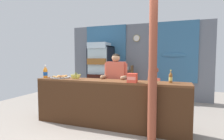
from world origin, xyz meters
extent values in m
plane|color=gray|center=(0.00, 1.27, 0.00)|extent=(8.25, 8.25, 0.00)
cube|color=slate|center=(0.00, 3.23, 1.32)|extent=(5.00, 0.12, 2.63)
cube|color=teal|center=(-1.14, 3.14, 1.63)|extent=(1.55, 0.04, 2.01)
ellipsoid|color=teal|center=(-1.14, 3.12, 1.53)|extent=(0.85, 0.10, 0.16)
cube|color=teal|center=(1.27, 3.14, 1.63)|extent=(1.48, 0.04, 2.01)
ellipsoid|color=teal|center=(1.27, 3.12, 1.53)|extent=(0.82, 0.10, 0.16)
cylinder|color=tan|center=(0.03, 3.15, 2.13)|extent=(0.24, 0.03, 0.24)
cylinder|color=white|center=(0.03, 3.14, 2.13)|extent=(0.20, 0.01, 0.20)
cube|color=beige|center=(0.73, 3.15, 1.53)|extent=(0.24, 0.02, 0.18)
cube|color=brown|center=(0.01, 0.38, 0.95)|extent=(3.23, 0.48, 0.04)
cube|color=#432715|center=(0.01, 0.16, 0.47)|extent=(3.23, 0.04, 0.93)
cube|color=#432715|center=(-1.56, 0.38, 0.47)|extent=(0.08, 0.44, 0.93)
cube|color=#432715|center=(1.59, 0.38, 0.47)|extent=(0.08, 0.44, 0.93)
cylinder|color=brown|center=(0.96, 0.02, 0.62)|extent=(0.15, 0.15, 1.23)
cylinder|color=brown|center=(0.96, 0.02, 1.85)|extent=(0.14, 0.14, 1.23)
ellipsoid|color=brown|center=(1.03, 0.02, 1.23)|extent=(0.06, 0.05, 0.08)
cube|color=black|center=(-1.12, 2.97, 0.92)|extent=(0.78, 0.04, 1.84)
cube|color=black|center=(-1.49, 2.65, 0.92)|extent=(0.04, 0.67, 1.84)
cube|color=black|center=(-0.75, 2.65, 0.92)|extent=(0.04, 0.67, 1.84)
cube|color=black|center=(-1.12, 2.65, 1.82)|extent=(0.78, 0.67, 0.04)
cube|color=black|center=(-1.12, 2.65, 0.04)|extent=(0.78, 0.67, 0.08)
cube|color=silver|center=(-1.12, 2.33, 0.97)|extent=(0.72, 0.02, 1.68)
cylinder|color=#B7B7BC|center=(-0.79, 2.29, 0.92)|extent=(0.02, 0.02, 0.40)
cube|color=silver|center=(-1.12, 2.65, 0.68)|extent=(0.70, 0.59, 0.02)
cube|color=black|center=(-1.12, 2.51, 0.79)|extent=(0.66, 0.55, 0.20)
cube|color=silver|center=(-1.12, 2.65, 1.21)|extent=(0.70, 0.59, 0.02)
cube|color=brown|center=(-1.12, 2.51, 1.32)|extent=(0.66, 0.55, 0.20)
cube|color=silver|center=(-1.12, 2.65, 1.74)|extent=(0.70, 0.59, 0.02)
cube|color=silver|center=(-1.12, 2.51, 1.85)|extent=(0.66, 0.55, 0.20)
cube|color=brown|center=(-0.50, 2.90, 0.59)|extent=(0.04, 0.28, 1.18)
cube|color=brown|center=(-0.06, 2.90, 0.59)|extent=(0.04, 0.28, 1.18)
cube|color=brown|center=(-0.28, 2.90, 1.00)|extent=(0.44, 0.28, 0.02)
cylinder|color=brown|center=(-0.35, 2.90, 1.09)|extent=(0.06, 0.06, 0.15)
cylinder|color=silver|center=(-0.22, 2.90, 1.08)|extent=(0.05, 0.05, 0.12)
cube|color=brown|center=(-0.28, 2.90, 0.65)|extent=(0.44, 0.28, 0.02)
cylinder|color=black|center=(-0.35, 2.90, 0.73)|extent=(0.05, 0.05, 0.13)
cylinder|color=brown|center=(-0.22, 2.90, 0.71)|extent=(0.07, 0.07, 0.10)
cube|color=brown|center=(-0.28, 2.90, 0.30)|extent=(0.44, 0.28, 0.02)
cylinder|color=brown|center=(-0.35, 2.90, 0.37)|extent=(0.06, 0.06, 0.13)
cylinder|color=silver|center=(-0.22, 2.90, 0.37)|extent=(0.07, 0.07, 0.13)
cube|color=#E5563D|center=(0.84, 2.40, 0.44)|extent=(0.60, 0.60, 0.04)
cube|color=#E5563D|center=(0.74, 2.23, 0.66)|extent=(0.38, 0.24, 0.40)
cylinder|color=#E5563D|center=(1.10, 2.47, 0.22)|extent=(0.04, 0.04, 0.44)
cylinder|color=#E5563D|center=(0.77, 2.66, 0.22)|extent=(0.04, 0.04, 0.44)
cylinder|color=#E5563D|center=(0.91, 2.14, 0.22)|extent=(0.04, 0.04, 0.44)
cylinder|color=#E5563D|center=(0.58, 2.33, 0.22)|extent=(0.04, 0.04, 0.44)
cube|color=#E5563D|center=(1.02, 2.30, 0.56)|extent=(0.23, 0.36, 0.03)
cube|color=#E5563D|center=(0.67, 2.50, 0.56)|extent=(0.23, 0.36, 0.03)
cylinder|color=#28282D|center=(-0.06, 0.83, 0.40)|extent=(0.11, 0.11, 0.79)
cylinder|color=#28282D|center=(0.13, 0.83, 0.40)|extent=(0.11, 0.11, 0.79)
cube|color=#D15B47|center=(0.04, 0.83, 1.07)|extent=(0.43, 0.20, 0.56)
sphere|color=tan|center=(0.04, 0.83, 1.44)|extent=(0.19, 0.19, 0.19)
ellipsoid|color=black|center=(0.04, 0.84, 1.48)|extent=(0.18, 0.18, 0.10)
cylinder|color=#D15B47|center=(-0.20, 0.83, 1.16)|extent=(0.08, 0.08, 0.30)
cylinder|color=tan|center=(-0.20, 0.68, 1.01)|extent=(0.07, 0.26, 0.07)
sphere|color=tan|center=(-0.20, 0.55, 1.01)|extent=(0.08, 0.08, 0.08)
cylinder|color=#D15B47|center=(0.27, 0.83, 1.16)|extent=(0.08, 0.08, 0.30)
cylinder|color=tan|center=(0.27, 0.68, 1.01)|extent=(0.07, 0.26, 0.07)
sphere|color=tan|center=(0.27, 0.55, 1.01)|extent=(0.08, 0.08, 0.08)
cylinder|color=orange|center=(-1.53, 0.32, 1.07)|extent=(0.09, 0.09, 0.19)
cone|color=orange|center=(-1.53, 0.32, 1.20)|extent=(0.09, 0.09, 0.09)
cylinder|color=white|center=(-1.53, 0.32, 1.26)|extent=(0.04, 0.04, 0.03)
cylinder|color=#194C99|center=(-1.53, 0.32, 1.07)|extent=(0.10, 0.10, 0.08)
cylinder|color=#75C64C|center=(0.88, 0.31, 1.05)|extent=(0.06, 0.06, 0.14)
cone|color=#75C64C|center=(0.88, 0.31, 1.15)|extent=(0.06, 0.06, 0.06)
cylinder|color=black|center=(0.88, 0.31, 1.19)|extent=(0.03, 0.03, 0.02)
cylinder|color=yellow|center=(0.88, 0.31, 1.05)|extent=(0.06, 0.06, 0.06)
cylinder|color=brown|center=(1.25, 0.42, 1.05)|extent=(0.06, 0.06, 0.15)
cone|color=brown|center=(1.25, 0.42, 1.16)|extent=(0.06, 0.06, 0.07)
cylinder|color=#E5CC4C|center=(1.25, 0.42, 1.20)|extent=(0.03, 0.03, 0.02)
cylinder|color=#E5D166|center=(1.25, 0.42, 1.05)|extent=(0.07, 0.07, 0.07)
cube|color=#E5422D|center=(0.56, 0.22, 1.06)|extent=(0.18, 0.15, 0.17)
cube|color=#FF826D|center=(0.56, 0.15, 1.06)|extent=(0.16, 0.00, 0.06)
cylinder|color=#BCBCC1|center=(-1.17, 0.38, 0.98)|extent=(0.41, 0.41, 0.02)
torus|color=#BCBCC1|center=(-1.17, 0.38, 1.00)|extent=(0.43, 0.43, 0.02)
ellipsoid|color=#C68947|center=(-1.08, 0.38, 1.01)|extent=(0.09, 0.07, 0.04)
ellipsoid|color=#C68947|center=(-1.10, 0.50, 1.02)|extent=(0.09, 0.08, 0.05)
ellipsoid|color=#A36638|center=(-1.17, 0.51, 1.01)|extent=(0.10, 0.09, 0.04)
ellipsoid|color=tan|center=(-1.23, 0.42, 1.02)|extent=(0.09, 0.08, 0.05)
ellipsoid|color=tan|center=(-1.29, 0.32, 1.01)|extent=(0.10, 0.08, 0.04)
ellipsoid|color=#C68947|center=(-1.17, 0.28, 1.01)|extent=(0.09, 0.07, 0.04)
ellipsoid|color=#A36638|center=(-1.13, 0.33, 1.02)|extent=(0.08, 0.08, 0.05)
ellipsoid|color=#CCC14C|center=(-0.81, 0.32, 1.02)|extent=(0.09, 0.04, 0.12)
ellipsoid|color=#CCC14C|center=(-0.78, 0.33, 1.03)|extent=(0.07, 0.03, 0.13)
ellipsoid|color=#CCC14C|center=(-0.74, 0.33, 1.03)|extent=(0.04, 0.03, 0.14)
ellipsoid|color=#CCC14C|center=(-0.71, 0.35, 1.03)|extent=(0.05, 0.03, 0.14)
ellipsoid|color=#CCC14C|center=(-0.67, 0.32, 1.03)|extent=(0.08, 0.03, 0.13)
ellipsoid|color=#CCC14C|center=(-0.64, 0.33, 1.03)|extent=(0.10, 0.04, 0.13)
cylinder|color=olive|center=(-0.72, 0.34, 1.10)|extent=(0.02, 0.02, 0.05)
camera|label=1|loc=(1.31, -3.00, 1.44)|focal=28.16mm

